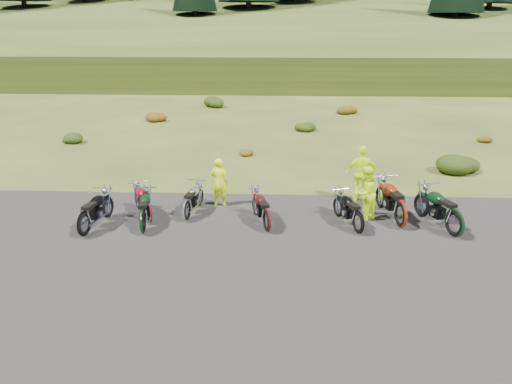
{
  "coord_description": "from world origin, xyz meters",
  "views": [
    {
      "loc": [
        1.11,
        -12.32,
        5.81
      ],
      "look_at": [
        0.47,
        1.44,
        1.0
      ],
      "focal_mm": 35.0,
      "sensor_mm": 36.0,
      "label": 1
    }
  ],
  "objects_px": {
    "motorcycle_0": "(86,236)",
    "motorcycle_3": "(187,221)",
    "person_middle": "(219,183)",
    "motorcycle_7": "(452,237)"
  },
  "relations": [
    {
      "from": "motorcycle_0",
      "to": "motorcycle_3",
      "type": "xyz_separation_m",
      "value": [
        2.66,
        1.26,
        0.0
      ]
    },
    {
      "from": "motorcycle_3",
      "to": "person_middle",
      "type": "relative_size",
      "value": 1.17
    },
    {
      "from": "motorcycle_0",
      "to": "motorcycle_3",
      "type": "relative_size",
      "value": 1.09
    },
    {
      "from": "motorcycle_0",
      "to": "motorcycle_7",
      "type": "bearing_deg",
      "value": -78.36
    },
    {
      "from": "person_middle",
      "to": "motorcycle_0",
      "type": "bearing_deg",
      "value": 45.46
    },
    {
      "from": "motorcycle_0",
      "to": "motorcycle_3",
      "type": "distance_m",
      "value": 2.94
    },
    {
      "from": "motorcycle_3",
      "to": "person_middle",
      "type": "distance_m",
      "value": 1.76
    },
    {
      "from": "motorcycle_7",
      "to": "person_middle",
      "type": "height_order",
      "value": "person_middle"
    },
    {
      "from": "motorcycle_3",
      "to": "person_middle",
      "type": "bearing_deg",
      "value": -23.14
    },
    {
      "from": "motorcycle_7",
      "to": "motorcycle_0",
      "type": "bearing_deg",
      "value": 72.0
    }
  ]
}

